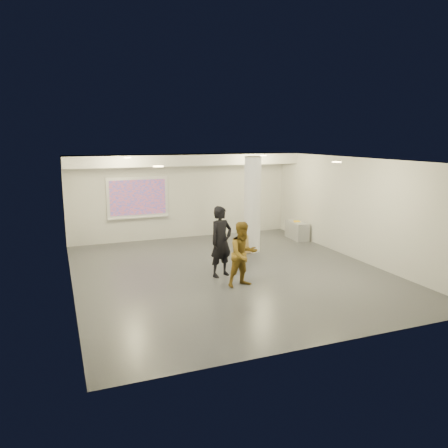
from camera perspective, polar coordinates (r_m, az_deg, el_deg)
name	(u,v)px	position (r m, az deg, el deg)	size (l,w,h in m)	color
floor	(229,272)	(11.83, 0.71, -6.30)	(8.00, 9.00, 0.01)	#3B3D43
ceiling	(230,160)	(11.29, 0.74, 8.37)	(8.00, 9.00, 0.01)	white
wall_back	(182,196)	(15.68, -5.45, 3.63)	(8.00, 0.01, 3.00)	silver
wall_front	(329,262)	(7.59, 13.59, -4.90)	(8.00, 0.01, 3.00)	silver
wall_left	(69,229)	(10.66, -19.64, -0.60)	(0.01, 9.00, 3.00)	silver
wall_right	(355,209)	(13.46, 16.73, 1.94)	(0.01, 9.00, 3.00)	silver
soffit_band	(186,160)	(15.03, -4.96, 8.37)	(8.00, 1.10, 0.36)	silver
downlight_nw	(127,158)	(13.12, -12.51, 8.43)	(0.22, 0.22, 0.02)	#E9CA87
downlight_ne	(263,156)	(14.47, 5.17, 8.89)	(0.22, 0.22, 0.02)	#E9CA87
downlight_sw	(158,166)	(9.20, -8.59, 7.46)	(0.22, 0.22, 0.02)	#E9CA87
downlight_se	(337,162)	(11.03, 14.51, 7.84)	(0.22, 0.22, 0.02)	#E9CA87
column	(252,205)	(13.68, 3.74, 2.54)	(0.52, 0.52, 3.00)	white
projection_screen	(138,198)	(15.27, -11.20, 3.37)	(2.10, 0.13, 1.42)	white
credenza	(297,230)	(15.77, 9.51, -0.81)	(0.45, 1.07, 0.62)	gray
papers_stack	(298,222)	(15.59, 9.69, 0.25)	(0.23, 0.29, 0.02)	silver
postit_pad	(297,222)	(15.66, 9.50, 0.32)	(0.21, 0.28, 0.03)	yellow
cardboard_back	(246,245)	(13.64, 2.94, -2.69)	(0.51, 0.05, 0.56)	#9A7D46
cardboard_front	(243,245)	(13.62, 2.43, -2.79)	(0.49, 0.05, 0.54)	#9A7D46
woman	(221,242)	(11.27, -0.38, -2.32)	(0.67, 0.44, 1.84)	black
man	(243,254)	(10.56, 2.52, -3.97)	(0.78, 0.60, 1.60)	olive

